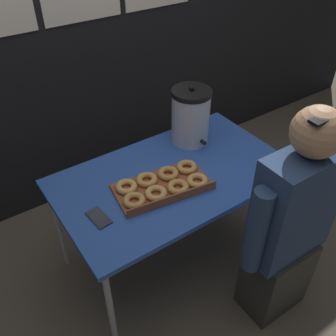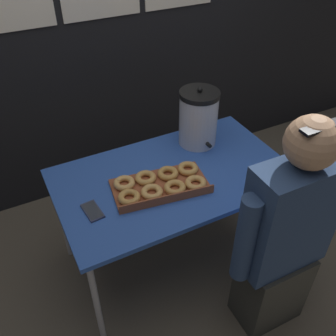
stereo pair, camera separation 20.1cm
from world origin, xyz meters
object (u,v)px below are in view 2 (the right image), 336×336
at_px(donut_box, 160,184).
at_px(cell_phone, 92,211).
at_px(coffee_urn, 198,118).
at_px(person_seated, 284,240).

xyz_separation_m(donut_box, cell_phone, (-0.38, -0.01, -0.02)).
xyz_separation_m(coffee_urn, person_seated, (0.01, -0.81, -0.25)).
bearing_deg(cell_phone, coffee_urn, 15.13).
relative_size(coffee_urn, person_seated, 0.28).
bearing_deg(donut_box, coffee_urn, 43.94).
distance_m(cell_phone, person_seated, 0.94).
bearing_deg(cell_phone, person_seated, -39.48).
bearing_deg(coffee_urn, donut_box, -144.45).
xyz_separation_m(coffee_urn, cell_phone, (-0.77, -0.29, -0.17)).
bearing_deg(person_seated, donut_box, -52.13).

